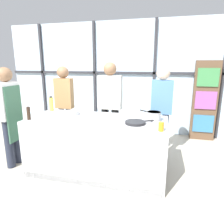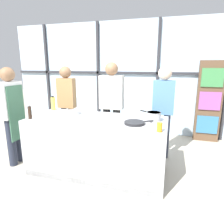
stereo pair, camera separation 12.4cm
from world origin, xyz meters
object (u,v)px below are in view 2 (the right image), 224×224
at_px(mixing_bowl, 73,112).
at_px(juice_glass_near, 160,127).
at_px(chef, 12,110).
at_px(white_plate, 65,117).
at_px(spectator_center_left, 112,102).
at_px(saucepan, 154,116).
at_px(spectator_center_right, 163,106).
at_px(spectator_far_left, 67,100).
at_px(frying_pan, 135,123).
at_px(oil_bottle, 53,103).
at_px(pepper_grinder, 30,112).

relative_size(mixing_bowl, juice_glass_near, 2.26).
xyz_separation_m(chef, white_plate, (0.96, 0.09, -0.06)).
xyz_separation_m(chef, spectator_center_left, (1.49, 0.99, 0.05)).
height_order(spectator_center_left, saucepan, spectator_center_left).
relative_size(spectator_center_right, saucepan, 5.01).
distance_m(spectator_far_left, frying_pan, 1.89).
xyz_separation_m(frying_pan, oil_bottle, (-1.63, 0.46, 0.11)).
relative_size(frying_pan, juice_glass_near, 4.05).
xyz_separation_m(frying_pan, pepper_grinder, (-1.64, -0.18, 0.09)).
distance_m(white_plate, mixing_bowl, 0.23).
relative_size(saucepan, pepper_grinder, 1.47).
height_order(chef, spectator_center_right, spectator_center_right).
bearing_deg(saucepan, chef, -173.43).
bearing_deg(oil_bottle, pepper_grinder, -90.89).
bearing_deg(spectator_center_right, mixing_bowl, 24.55).
bearing_deg(frying_pan, white_plate, 177.06).
bearing_deg(mixing_bowl, pepper_grinder, -137.31).
distance_m(spectator_center_left, oil_bottle, 1.11).
xyz_separation_m(saucepan, pepper_grinder, (-1.88, -0.43, 0.03)).
bearing_deg(juice_glass_near, spectator_center_left, 129.57).
relative_size(chef, spectator_center_left, 0.95).
bearing_deg(mixing_bowl, juice_glass_near, -19.32).
xyz_separation_m(spectator_far_left, pepper_grinder, (-0.02, -1.14, 0.01)).
relative_size(saucepan, oil_bottle, 1.27).
bearing_deg(pepper_grinder, spectator_far_left, 89.02).
distance_m(spectator_center_left, spectator_center_right, 0.99).
bearing_deg(juice_glass_near, spectator_center_right, 90.45).
height_order(chef, spectator_far_left, spectator_far_left).
relative_size(spectator_center_left, mixing_bowl, 6.67).
height_order(spectator_center_right, mixing_bowl, spectator_center_right).
bearing_deg(spectator_far_left, saucepan, 159.02).
bearing_deg(chef, pepper_grinder, 72.38).
xyz_separation_m(spectator_center_right, mixing_bowl, (-1.49, -0.68, -0.06)).
bearing_deg(saucepan, spectator_center_left, 140.86).
distance_m(frying_pan, mixing_bowl, 1.17).
distance_m(spectator_center_right, juice_glass_near, 1.20).
height_order(spectator_center_right, oil_bottle, spectator_center_right).
xyz_separation_m(chef, frying_pan, (2.13, 0.03, -0.05)).
bearing_deg(spectator_center_left, chef, 33.46).
relative_size(spectator_center_right, mixing_bowl, 6.38).
bearing_deg(spectator_center_left, juice_glass_near, 129.57).
bearing_deg(spectator_center_right, pepper_grinder, 29.87).
distance_m(saucepan, pepper_grinder, 1.93).
distance_m(oil_bottle, pepper_grinder, 0.65).
relative_size(spectator_center_left, spectator_center_right, 1.05).
height_order(oil_bottle, pepper_grinder, oil_bottle).
xyz_separation_m(chef, saucepan, (2.37, 0.27, 0.01)).
xyz_separation_m(mixing_bowl, oil_bottle, (-0.49, 0.18, 0.09)).
bearing_deg(chef, spectator_center_left, 123.46).
bearing_deg(pepper_grinder, saucepan, 12.83).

